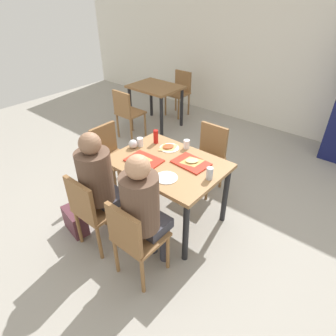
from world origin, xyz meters
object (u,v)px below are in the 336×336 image
object	(u,v)px
tray_red_far	(191,163)
pizza_slice_c	(168,147)
chair_far_side	(208,153)
plastic_cup_b	(146,174)
person_in_red	(100,181)
paper_plate_near_edge	(166,178)
main_table	(168,170)
paper_plate_center	(169,148)
background_chair_near	(127,111)
background_table	(156,93)
background_chair_far	(180,90)
person_in_brown_jacket	(144,207)
pizza_slice_b	(192,161)
foil_bundle	(133,144)
chair_near_right	(134,237)
chair_near_left	(91,208)
chair_left_end	(110,153)
handbag	(75,221)
condiment_bottle	(156,137)
soda_can	(210,173)
pizza_slice_a	(141,159)
plastic_cup_a	(187,144)
tray_red_near	(144,160)
plastic_cup_c	(140,142)

from	to	relation	value
tray_red_far	pizza_slice_c	distance (m)	0.40
chair_far_side	plastic_cup_b	size ratio (longest dim) A/B	8.64
person_in_red	paper_plate_near_edge	size ratio (longest dim) A/B	5.79
main_table	paper_plate_center	size ratio (longest dim) A/B	5.30
main_table	background_chair_near	size ratio (longest dim) A/B	1.35
background_table	background_chair_far	distance (m)	0.74
person_in_brown_jacket	background_chair_far	xyz separation A→B (m)	(-2.13, 3.25, -0.25)
pizza_slice_b	background_chair_near	xyz separation A→B (m)	(-2.04, 0.97, -0.28)
chair_far_side	foil_bundle	world-z (taller)	same
chair_near_right	person_in_brown_jacket	world-z (taller)	person_in_brown_jacket
person_in_red	chair_far_side	bearing A→B (deg)	78.84
chair_near_left	chair_left_end	bearing A→B (deg)	129.84
pizza_slice_b	background_table	size ratio (longest dim) A/B	0.28
person_in_brown_jacket	tray_red_far	size ratio (longest dim) A/B	3.54
paper_plate_near_edge	handbag	distance (m)	1.19
person_in_red	condiment_bottle	world-z (taller)	person_in_red
soda_can	background_chair_near	bearing A→B (deg)	154.93
chair_near_right	foil_bundle	distance (m)	1.15
chair_left_end	background_chair_near	size ratio (longest dim) A/B	1.00
pizza_slice_a	chair_near_right	bearing A→B (deg)	-50.86
paper_plate_near_edge	pizza_slice_a	world-z (taller)	pizza_slice_a
main_table	handbag	world-z (taller)	main_table
soda_can	background_chair_near	size ratio (longest dim) A/B	0.14
pizza_slice_b	handbag	size ratio (longest dim) A/B	0.78
person_in_brown_jacket	pizza_slice_a	distance (m)	0.72
person_in_red	pizza_slice_c	world-z (taller)	person_in_red
main_table	chair_near_left	world-z (taller)	chair_near_left
chair_far_side	paper_plate_center	size ratio (longest dim) A/B	3.93
person_in_brown_jacket	soda_can	xyz separation A→B (m)	(0.20, 0.69, 0.07)
plastic_cup_a	soda_can	xyz separation A→B (m)	(0.52, -0.34, 0.01)
tray_red_near	foil_bundle	world-z (taller)	foil_bundle
person_in_brown_jacket	chair_near_right	bearing A→B (deg)	-90.00
main_table	foil_bundle	world-z (taller)	foil_bundle
main_table	condiment_bottle	size ratio (longest dim) A/B	7.29
pizza_slice_c	paper_plate_near_edge	bearing A→B (deg)	-52.06
soda_can	main_table	bearing A→B (deg)	-177.54
pizza_slice_c	plastic_cup_c	distance (m)	0.33
chair_near_left	pizza_slice_a	distance (m)	0.70
pizza_slice_b	pizza_slice_c	world-z (taller)	pizza_slice_b
tray_red_far	background_chair_far	xyz separation A→B (m)	(-2.04, 2.45, -0.26)
person_in_brown_jacket	paper_plate_center	distance (m)	1.02
chair_far_side	soda_can	world-z (taller)	soda_can
soda_can	handbag	bearing A→B (deg)	-143.32
plastic_cup_b	soda_can	bearing A→B (deg)	39.40
paper_plate_near_edge	pizza_slice_c	xyz separation A→B (m)	(-0.36, 0.46, 0.01)
chair_far_side	chair_left_end	distance (m)	1.26
chair_far_side	plastic_cup_b	distance (m)	1.21
chair_left_end	paper_plate_center	xyz separation A→B (m)	(0.79, 0.23, 0.26)
chair_left_end	tray_red_near	distance (m)	0.82
tray_red_near	plastic_cup_a	size ratio (longest dim) A/B	3.60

